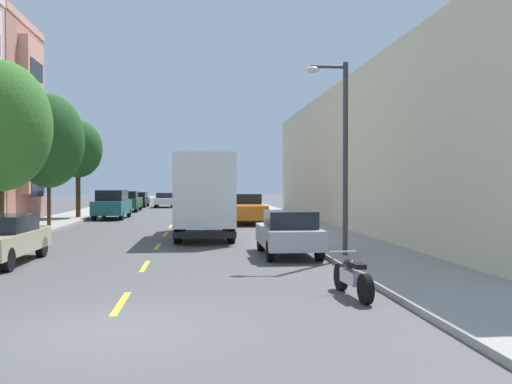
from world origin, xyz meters
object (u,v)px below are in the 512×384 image
Objects in this scene: parked_pickup_burgundy at (224,197)px; parked_pickup_orange at (247,209)px; street_tree_farthest at (78,149)px; street_lamp at (340,142)px; parked_hatchback_silver at (289,233)px; parked_hatchback_navy at (232,203)px; parked_wagon_black at (138,199)px; moving_white_sedan at (165,200)px; parked_suv_teal at (112,204)px; parked_motorcycle at (352,277)px; street_tree_third at (49,141)px; street_tree_second at (1,126)px; delivery_box_truck at (204,192)px; parked_pickup_forest at (127,202)px.

parked_pickup_orange is (0.02, -28.92, 0.00)m from parked_pickup_burgundy.
parked_pickup_burgundy is at bearing 65.80° from street_tree_farthest.
street_lamp is 1.50× the size of parked_hatchback_silver.
parked_pickup_orange is (10.83, -4.87, -3.81)m from street_tree_farthest.
parked_pickup_burgundy is (0.16, 16.45, 0.07)m from parked_hatchback_navy.
parked_wagon_black is 1.05× the size of moving_white_sedan.
parked_motorcycle is at bearing -71.47° from parked_suv_teal.
street_tree_third is at bearing -90.00° from street_tree_farthest.
street_tree_second is 0.89× the size of delivery_box_truck.
parked_pickup_burgundy reaches higher than parked_wagon_black.
parked_pickup_forest and parked_pickup_burgundy have the same top height.
moving_white_sedan is at bearing 75.68° from street_tree_farthest.
parked_motorcycle is at bearing -47.21° from street_tree_second.
delivery_box_truck is (8.20, -13.21, -2.64)m from street_tree_farthest.
street_tree_farthest is at bearing -104.32° from moving_white_sedan.
delivery_box_truck is at bearing -96.72° from parked_hatchback_navy.
street_lamp is at bearing -75.32° from parked_wagon_black.
street_tree_farthest is 12.47m from parked_pickup_orange.
parked_pickup_orange is 1.33× the size of parked_hatchback_silver.
parked_wagon_black is 14.17m from parked_hatchback_navy.
parked_pickup_burgundy is 2.61× the size of parked_motorcycle.
street_lamp is at bearing -84.66° from parked_pickup_orange.
parked_pickup_burgundy reaches higher than moving_white_sedan.
delivery_box_truck reaches higher than parked_pickup_forest.
parked_suv_teal is 0.90× the size of parked_pickup_burgundy.
street_tree_second is 1.36× the size of parked_pickup_forest.
parked_pickup_burgundy is (10.81, 24.04, -3.81)m from street_tree_farthest.
parked_pickup_orange is at bearing -30.42° from parked_suv_teal.
moving_white_sedan is (4.60, 18.02, -3.89)m from street_tree_farthest.
street_tree_third is at bearing -94.24° from parked_wagon_black.
parked_wagon_black is 2.30× the size of parked_motorcycle.
street_tree_farthest is (0.00, 7.25, -0.00)m from street_tree_third.
street_tree_third is at bearing 144.00° from delivery_box_truck.
street_tree_farthest is 1.59× the size of parked_hatchback_navy.
parked_pickup_forest is at bearing 120.94° from parked_pickup_orange.
parked_pickup_orange is at bearing 95.34° from street_lamp.
street_lamp is at bearing 78.13° from parked_motorcycle.
parked_pickup_forest is (0.04, -8.85, 0.02)m from parked_wagon_black.
delivery_box_truck is at bearing -74.92° from parked_pickup_forest.
street_tree_second reaches higher than parked_wagon_black.
street_lamp is 32.66m from parked_pickup_forest.
parked_hatchback_navy reaches higher than parked_motorcycle.
delivery_box_truck is (8.20, -5.95, -2.64)m from street_tree_third.
parked_pickup_burgundy is at bearing 91.94° from street_lamp.
street_tree_farthest is at bearing 112.78° from parked_motorcycle.
parked_motorcycle is (2.95, -13.34, -1.59)m from delivery_box_truck.
parked_suv_teal is at bearing 115.66° from street_lamp.
parked_pickup_forest reaches higher than parked_motorcycle.
delivery_box_truck is 1.51× the size of parked_pickup_burgundy.
moving_white_sedan is at bearing 101.23° from street_lamp.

